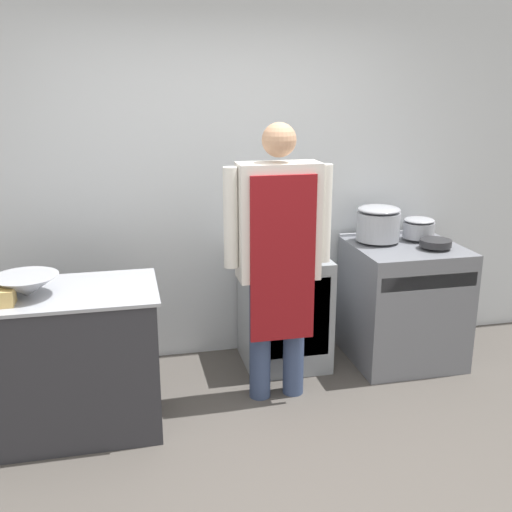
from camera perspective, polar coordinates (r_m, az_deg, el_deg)
name	(u,v)px	position (r m, az deg, el deg)	size (l,w,h in m)	color
ground_plane	(278,495)	(3.29, 2.15, -21.82)	(14.00, 14.00, 0.00)	#4C4742
wall_back	(217,179)	(4.41, -3.69, 7.30)	(8.00, 0.05, 2.70)	silver
prep_counter	(59,362)	(3.78, -18.22, -9.53)	(1.18, 0.66, 0.88)	#2D2D33
stove	(403,303)	(4.62, 13.80, -4.33)	(0.77, 0.75, 0.91)	slate
fridge_unit	(284,310)	(4.43, 2.70, -5.20)	(0.60, 0.56, 0.83)	#93999E
person_cook	(278,246)	(3.76, 2.14, 0.94)	(0.69, 0.24, 1.80)	#38476B
mixing_bowl	(26,286)	(3.56, -21.04, -2.68)	(0.36, 0.36, 0.12)	#9EA0A8
small_bowl	(12,283)	(3.71, -22.22, -2.40)	(0.23, 0.23, 0.08)	#9EA0A8
plastic_tub	(2,297)	(3.48, -23.07, -3.63)	(0.13, 0.13, 0.09)	#D8B266
stock_pot	(378,223)	(4.50, 11.57, 3.12)	(0.32, 0.32, 0.26)	#9EA0A8
saute_pan	(436,243)	(4.44, 16.73, 1.20)	(0.22, 0.22, 0.05)	#262628
sauce_pot	(419,227)	(4.65, 15.24, 2.64)	(0.23, 0.23, 0.15)	#9EA0A8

